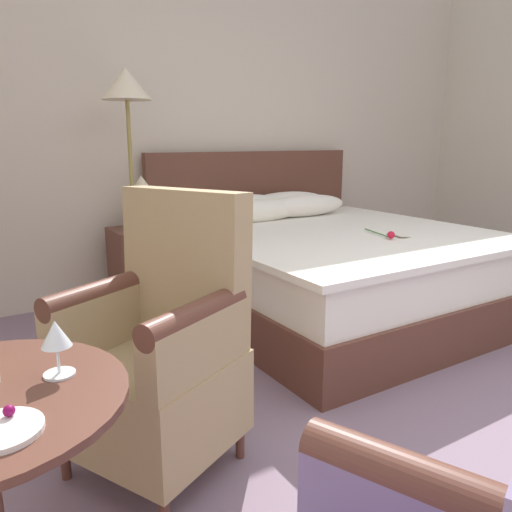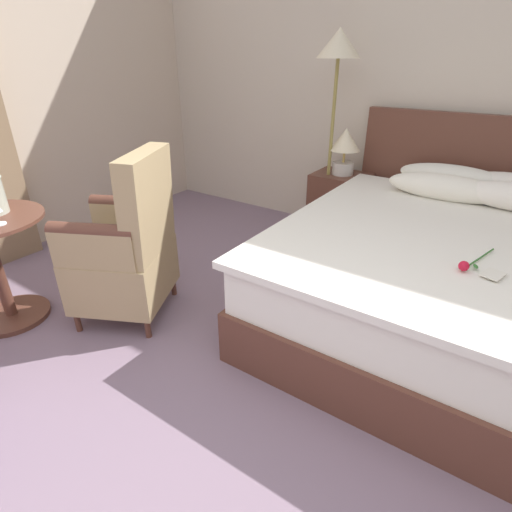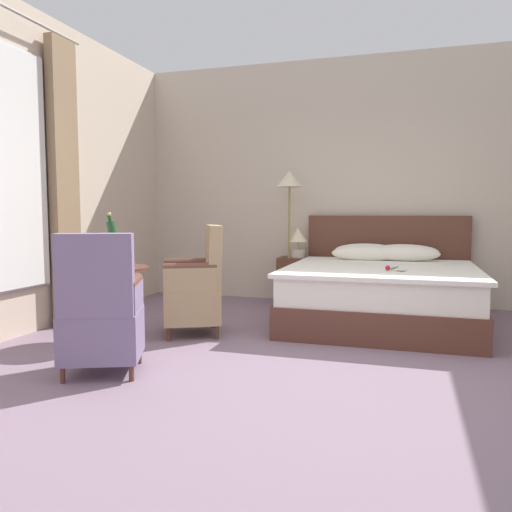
# 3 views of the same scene
# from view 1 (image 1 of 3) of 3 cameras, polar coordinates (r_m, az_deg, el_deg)

# --- Properties ---
(wall_headboard_side) EXTENTS (5.92, 0.12, 3.14)m
(wall_headboard_side) POSITION_cam_1_polar(r_m,az_deg,el_deg) (4.34, -5.45, 17.57)
(wall_headboard_side) COLOR beige
(wall_headboard_side) RESTS_ON ground
(bed) EXTENTS (1.96, 2.15, 1.13)m
(bed) POSITION_cam_1_polar(r_m,az_deg,el_deg) (3.67, 7.86, -0.99)
(bed) COLOR brown
(bed) RESTS_ON ground
(nightstand) EXTENTS (0.49, 0.38, 0.60)m
(nightstand) POSITION_cam_1_polar(r_m,az_deg,el_deg) (3.81, -12.48, -1.32)
(nightstand) COLOR brown
(nightstand) RESTS_ON ground
(bedside_lamp) EXTENTS (0.25, 0.25, 0.38)m
(bedside_lamp) POSITION_cam_1_polar(r_m,az_deg,el_deg) (3.71, -12.89, 6.74)
(bedside_lamp) COLOR beige
(bedside_lamp) RESTS_ON nightstand
(floor_lamp_brass) EXTENTS (0.33, 0.33, 1.70)m
(floor_lamp_brass) POSITION_cam_1_polar(r_m,az_deg,el_deg) (3.59, -14.44, 15.70)
(floor_lamp_brass) COLOR olive
(floor_lamp_brass) RESTS_ON ground
(wine_glass_near_edge) EXTENTS (0.07, 0.07, 0.14)m
(wine_glass_near_edge) POSITION_cam_1_polar(r_m,az_deg,el_deg) (1.27, -21.89, -8.65)
(wine_glass_near_edge) COLOR white
(wine_glass_near_edge) RESTS_ON side_table_round
(snack_plate) EXTENTS (0.16, 0.16, 0.04)m
(snack_plate) POSITION_cam_1_polar(r_m,az_deg,el_deg) (1.12, -27.16, -17.24)
(snack_plate) COLOR white
(snack_plate) RESTS_ON side_table_round
(armchair_by_window) EXTENTS (0.73, 0.74, 1.05)m
(armchair_by_window) POSITION_cam_1_polar(r_m,az_deg,el_deg) (1.93, -10.96, -11.02)
(armchair_by_window) COLOR brown
(armchair_by_window) RESTS_ON ground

